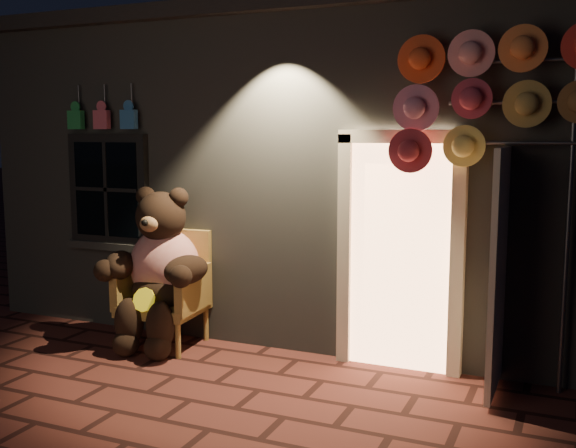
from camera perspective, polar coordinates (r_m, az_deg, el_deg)
The scene contains 5 objects.
ground at distance 5.73m, azimuth -8.29°, elevation -14.55°, with size 60.00×60.00×0.00m, color #4F221E.
shop_building at distance 8.94m, azimuth 5.13°, elevation 4.98°, with size 7.30×5.95×3.51m.
wicker_armchair at distance 7.05m, azimuth -10.15°, elevation -5.36°, with size 0.85×0.78×1.16m.
teddy_bear at distance 6.88m, azimuth -10.84°, elevation -3.79°, with size 1.18×0.95×1.63m.
hat_rack at distance 5.81m, azimuth 16.62°, elevation 10.26°, with size 1.76×0.22×2.98m.
Camera 1 is at (2.83, -4.48, 2.17)m, focal length 42.00 mm.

